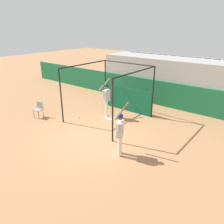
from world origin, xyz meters
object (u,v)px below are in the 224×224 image
(player_batter, at_px, (106,97))
(player_waiting, at_px, (120,130))
(baseball, at_px, (78,117))
(folding_chair, at_px, (39,108))

(player_batter, xyz_separation_m, player_waiting, (2.83, -2.60, -0.10))
(player_batter, distance_m, baseball, 1.91)
(player_waiting, height_order, folding_chair, player_waiting)
(baseball, bearing_deg, folding_chair, -144.03)
(player_batter, bearing_deg, baseball, 132.58)
(player_waiting, distance_m, folding_chair, 5.73)
(folding_chair, bearing_deg, player_waiting, 162.94)
(folding_chair, height_order, baseball, folding_chair)
(player_waiting, distance_m, baseball, 4.38)
(player_waiting, bearing_deg, player_batter, 17.79)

